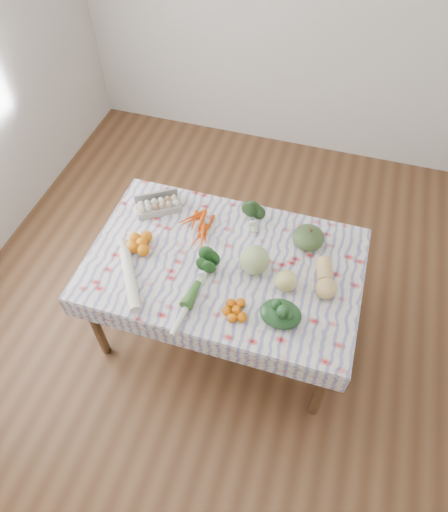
{
  "coord_description": "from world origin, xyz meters",
  "views": [
    {
      "loc": [
        0.49,
        -1.62,
        2.96
      ],
      "look_at": [
        0.0,
        0.0,
        0.82
      ],
      "focal_mm": 32.0,
      "sensor_mm": 36.0,
      "label": 1
    }
  ],
  "objects_px": {
    "egg_carton": "(159,207)",
    "grapefruit": "(286,281)",
    "dining_table": "(224,270)",
    "kabocha_squash": "(308,238)",
    "butternut_squash": "(326,278)",
    "cabbage": "(255,260)"
  },
  "relations": [
    {
      "from": "egg_carton",
      "to": "grapefruit",
      "type": "relative_size",
      "value": 2.27
    },
    {
      "from": "dining_table",
      "to": "egg_carton",
      "type": "height_order",
      "value": "egg_carton"
    },
    {
      "from": "kabocha_squash",
      "to": "butternut_squash",
      "type": "distance_m",
      "value": 0.31
    },
    {
      "from": "egg_carton",
      "to": "cabbage",
      "type": "relative_size",
      "value": 1.65
    },
    {
      "from": "egg_carton",
      "to": "butternut_squash",
      "type": "xyz_separation_m",
      "value": [
        1.14,
        -0.27,
        0.02
      ]
    },
    {
      "from": "kabocha_squash",
      "to": "butternut_squash",
      "type": "bearing_deg",
      "value": -60.86
    },
    {
      "from": "dining_table",
      "to": "butternut_squash",
      "type": "bearing_deg",
      "value": 1.57
    },
    {
      "from": "egg_carton",
      "to": "cabbage",
      "type": "distance_m",
      "value": 0.78
    },
    {
      "from": "kabocha_squash",
      "to": "dining_table",
      "type": "bearing_deg",
      "value": -148.02
    },
    {
      "from": "egg_carton",
      "to": "butternut_squash",
      "type": "relative_size",
      "value": 1.11
    },
    {
      "from": "dining_table",
      "to": "grapefruit",
      "type": "distance_m",
      "value": 0.43
    },
    {
      "from": "egg_carton",
      "to": "butternut_squash",
      "type": "bearing_deg",
      "value": -45.72
    },
    {
      "from": "kabocha_squash",
      "to": "grapefruit",
      "type": "height_order",
      "value": "kabocha_squash"
    },
    {
      "from": "egg_carton",
      "to": "grapefruit",
      "type": "height_order",
      "value": "grapefruit"
    },
    {
      "from": "dining_table",
      "to": "egg_carton",
      "type": "distance_m",
      "value": 0.62
    },
    {
      "from": "kabocha_squash",
      "to": "cabbage",
      "type": "height_order",
      "value": "cabbage"
    },
    {
      "from": "egg_carton",
      "to": "cabbage",
      "type": "bearing_deg",
      "value": -53.9
    },
    {
      "from": "butternut_squash",
      "to": "kabocha_squash",
      "type": "bearing_deg",
      "value": 107.07
    },
    {
      "from": "egg_carton",
      "to": "butternut_squash",
      "type": "height_order",
      "value": "butternut_squash"
    },
    {
      "from": "cabbage",
      "to": "kabocha_squash",
      "type": "bearing_deg",
      "value": 46.42
    },
    {
      "from": "dining_table",
      "to": "butternut_squash",
      "type": "relative_size",
      "value": 6.05
    },
    {
      "from": "dining_table",
      "to": "grapefruit",
      "type": "bearing_deg",
      "value": -10.9
    }
  ]
}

